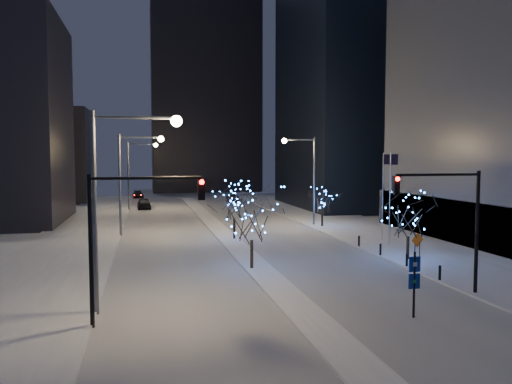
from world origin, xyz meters
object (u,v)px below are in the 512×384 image
object	(u,v)px
traffic_signal_east	(453,212)
holiday_tree_median_far	(234,202)
traffic_signal_west	(126,223)
holiday_tree_plaza_far	(322,202)
car_far	(138,194)
car_near	(144,204)
car_mid	(232,199)
street_lamp_w_near	(117,183)
street_lamp_w_far	(136,166)
holiday_tree_median_near	(252,214)
street_lamp_east	(306,169)
holiday_tree_plaza_near	(408,217)
street_lamp_w_mid	(131,170)
wayfinding_sign	(414,277)
construction_sign	(417,242)

from	to	relation	value
traffic_signal_east	holiday_tree_median_far	distance (m)	22.97
traffic_signal_west	holiday_tree_plaza_far	world-z (taller)	traffic_signal_west
car_far	car_near	bearing A→B (deg)	-92.00
car_mid	car_far	xyz separation A→B (m)	(-15.84, 13.69, -0.04)
street_lamp_w_near	car_mid	bearing A→B (deg)	74.87
street_lamp_w_far	holiday_tree_median_near	distance (m)	43.11
street_lamp_w_far	holiday_tree_median_near	bearing A→B (deg)	-78.69
street_lamp_east	traffic_signal_west	bearing A→B (deg)	-121.69
holiday_tree_median_near	holiday_tree_plaza_far	world-z (taller)	holiday_tree_median_near
car_far	holiday_tree_plaza_near	bearing A→B (deg)	-77.34
street_lamp_w_near	holiday_tree_median_near	bearing A→B (deg)	42.79
street_lamp_w_mid	car_near	distance (m)	26.26
street_lamp_w_far	street_lamp_east	world-z (taller)	same
street_lamp_w_near	holiday_tree_median_far	distance (m)	22.60
car_far	holiday_tree_plaza_far	world-z (taller)	holiday_tree_plaza_far
street_lamp_w_mid	holiday_tree_median_far	world-z (taller)	street_lamp_w_mid
holiday_tree_median_far	car_near	bearing A→B (deg)	105.34
holiday_tree_median_far	holiday_tree_plaza_near	world-z (taller)	holiday_tree_median_far
car_near	holiday_tree_median_far	xyz separation A→B (m)	(8.31, -30.28, 2.77)
street_lamp_w_near	holiday_tree_plaza_far	world-z (taller)	street_lamp_w_near
holiday_tree_median_near	holiday_tree_plaza_near	distance (m)	12.05
street_lamp_east	traffic_signal_west	distance (m)	35.30
car_far	holiday_tree_median_near	size ratio (longest dim) A/B	0.78
wayfinding_sign	traffic_signal_east	bearing A→B (deg)	35.64
street_lamp_east	car_mid	size ratio (longest dim) A/B	2.35
car_mid	car_far	distance (m)	20.94
holiday_tree_plaza_near	street_lamp_w_far	bearing A→B (deg)	116.12
car_near	holiday_tree_plaza_far	distance (m)	30.86
holiday_tree_plaza_far	construction_sign	bearing A→B (deg)	-86.09
holiday_tree_median_near	holiday_tree_plaza_far	size ratio (longest dim) A/B	1.39
street_lamp_w_far	car_far	xyz separation A→B (m)	(-0.06, 22.04, -5.84)
traffic_signal_west	car_near	xyz separation A→B (m)	(0.63, 52.62, -3.94)
car_mid	holiday_tree_median_near	size ratio (longest dim) A/B	0.73
street_lamp_w_far	traffic_signal_east	world-z (taller)	street_lamp_w_far
car_mid	construction_sign	xyz separation A→B (m)	(5.85, -49.48, 0.56)
street_lamp_east	traffic_signal_east	bearing A→B (deg)	-92.26
traffic_signal_west	construction_sign	distance (m)	24.02
traffic_signal_east	holiday_tree_plaza_near	size ratio (longest dim) A/B	1.39
car_mid	holiday_tree_plaza_near	world-z (taller)	holiday_tree_plaza_near
car_near	traffic_signal_east	bearing A→B (deg)	-74.35
street_lamp_east	construction_sign	world-z (taller)	street_lamp_east
wayfinding_sign	construction_sign	size ratio (longest dim) A/B	1.75
street_lamp_w_mid	street_lamp_w_far	xyz separation A→B (m)	(0.00, 25.00, 0.00)
holiday_tree_median_near	street_lamp_w_near	bearing A→B (deg)	-137.21
car_near	wayfinding_sign	bearing A→B (deg)	-79.10
car_far	street_lamp_east	bearing A→B (deg)	-71.76
traffic_signal_east	holiday_tree_median_near	bearing A→B (deg)	136.96
street_lamp_w_mid	car_far	bearing A→B (deg)	90.08
holiday_tree_plaza_far	wayfinding_sign	bearing A→B (deg)	-101.99
street_lamp_east	holiday_tree_plaza_far	world-z (taller)	street_lamp_east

